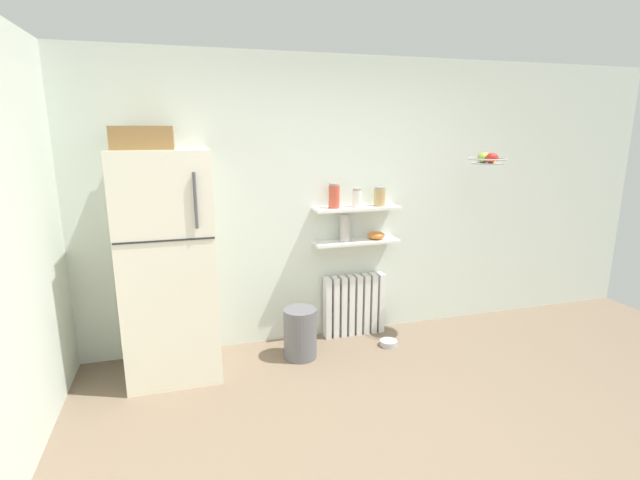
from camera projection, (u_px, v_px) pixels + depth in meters
The scene contains 14 objects.
ground_plane at pixel (390, 423), 3.18m from camera, with size 7.04×7.04×0.00m, color #7A6651.
back_wall at pixel (324, 202), 4.33m from camera, with size 7.04×0.10×2.60m, color silver.
refrigerator at pixel (168, 261), 3.67m from camera, with size 0.71×0.70×1.98m.
radiator at pixel (354, 305), 4.51m from camera, with size 0.60×0.12×0.60m.
wall_shelf_lower at pixel (356, 242), 4.34m from camera, with size 0.81×0.22×0.03m, color white.
wall_shelf_upper at pixel (357, 208), 4.26m from camera, with size 0.81×0.22×0.03m, color white.
storage_jar_0 at pixel (334, 196), 4.17m from camera, with size 0.10×0.10×0.23m.
storage_jar_1 at pixel (357, 198), 4.24m from camera, with size 0.09×0.09×0.17m.
storage_jar_2 at pixel (380, 197), 4.30m from camera, with size 0.11×0.11×0.18m.
vase at pixel (345, 228), 4.27m from camera, with size 0.09×0.09×0.25m, color #B2ADA8.
shelf_bowl at pixel (376, 235), 4.38m from camera, with size 0.16×0.16×0.07m, color orange.
trash_bin at pixel (300, 333), 4.06m from camera, with size 0.29×0.29×0.45m, color slate.
pet_food_bowl at pixel (389, 343), 4.32m from camera, with size 0.16×0.16×0.05m, color #B7B7BC.
hanging_fruit_basket at pixel (488, 159), 4.12m from camera, with size 0.34×0.34×0.10m.
Camera 1 is at (-1.25, -2.06, 1.96)m, focal length 26.11 mm.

